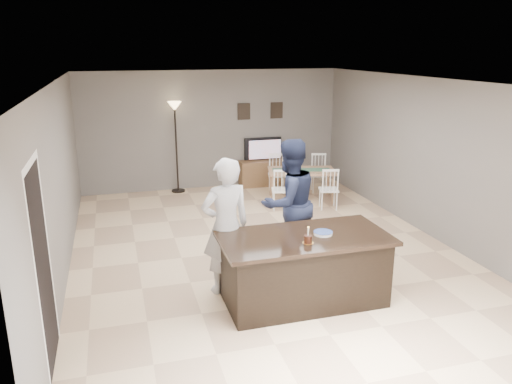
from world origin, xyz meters
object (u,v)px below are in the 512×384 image
object	(u,v)px
man	(289,203)
birthday_cake	(308,239)
plate_stack	(323,233)
dining_table	(301,175)
kitchen_island	(303,268)
television	(264,149)
tv_console	(265,173)
woman	(226,226)
floor_lamp	(175,122)

from	to	relation	value
man	birthday_cake	bearing A→B (deg)	61.54
plate_stack	dining_table	distance (m)	4.45
kitchen_island	television	size ratio (longest dim) A/B	2.35
man	plate_stack	size ratio (longest dim) A/B	7.94
plate_stack	dining_table	size ratio (longest dim) A/B	0.13
television	dining_table	bearing A→B (deg)	105.47
kitchen_island	television	world-z (taller)	television
birthday_cake	dining_table	xyz separation A→B (m)	(1.65, 4.44, -0.40)
tv_console	television	size ratio (longest dim) A/B	1.31
birthday_cake	dining_table	size ratio (longest dim) A/B	0.11
kitchen_island	woman	distance (m)	1.14
man	dining_table	size ratio (longest dim) A/B	1.03
television	birthday_cake	world-z (taller)	television
floor_lamp	tv_console	bearing A→B (deg)	-0.55
plate_stack	television	bearing A→B (deg)	80.42
kitchen_island	floor_lamp	size ratio (longest dim) A/B	1.05
television	man	size ratio (longest dim) A/B	0.47
tv_console	woman	xyz separation A→B (m)	(-2.09, -5.02, 0.62)
tv_console	woman	bearing A→B (deg)	-112.58
woman	plate_stack	bearing A→B (deg)	143.65
kitchen_island	birthday_cake	distance (m)	0.55
kitchen_island	floor_lamp	world-z (taller)	floor_lamp
tv_console	dining_table	world-z (taller)	dining_table
tv_console	kitchen_island	bearing A→B (deg)	-102.16
tv_console	floor_lamp	bearing A→B (deg)	179.45
kitchen_island	plate_stack	world-z (taller)	plate_stack
woman	man	distance (m)	1.25
kitchen_island	dining_table	world-z (taller)	kitchen_island
kitchen_island	dining_table	xyz separation A→B (m)	(1.60, 4.20, 0.09)
tv_console	plate_stack	size ratio (longest dim) A/B	4.95
tv_console	television	world-z (taller)	television
television	floor_lamp	size ratio (longest dim) A/B	0.45
birthday_cake	television	bearing A→B (deg)	78.01
kitchen_island	dining_table	size ratio (longest dim) A/B	1.15
television	floor_lamp	bearing A→B (deg)	1.38
woman	plate_stack	distance (m)	1.27
woman	birthday_cake	distance (m)	1.15
tv_console	floor_lamp	xyz separation A→B (m)	(-2.07, 0.02, 1.29)
kitchen_island	floor_lamp	xyz separation A→B (m)	(-0.87, 5.59, 1.13)
woman	dining_table	bearing A→B (deg)	-133.70
kitchen_island	man	world-z (taller)	man
birthday_cake	woman	bearing A→B (deg)	136.82
television	man	xyz separation A→B (m)	(-0.99, -4.49, 0.10)
man	dining_table	xyz separation A→B (m)	(1.39, 3.05, -0.41)
television	plate_stack	world-z (taller)	television
kitchen_island	floor_lamp	bearing A→B (deg)	98.85
kitchen_island	tv_console	world-z (taller)	kitchen_island
birthday_cake	tv_console	bearing A→B (deg)	77.87
dining_table	plate_stack	bearing A→B (deg)	-93.40
television	floor_lamp	world-z (taller)	floor_lamp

